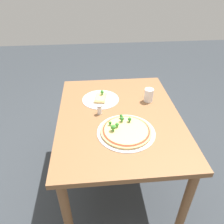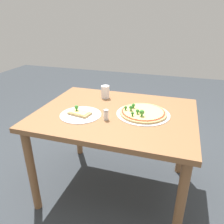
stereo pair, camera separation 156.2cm
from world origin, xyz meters
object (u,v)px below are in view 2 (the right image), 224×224
(pizza_tray_whole, at_px, (143,113))
(dining_table, at_px, (116,123))
(pizza_tray_slice, at_px, (80,114))
(condiment_shaker, at_px, (106,115))
(drinking_cup, at_px, (105,92))

(pizza_tray_whole, bearing_deg, dining_table, -174.07)
(pizza_tray_slice, distance_m, condiment_shaker, 0.21)
(dining_table, height_order, drinking_cup, drinking_cup)
(drinking_cup, height_order, condiment_shaker, drinking_cup)
(pizza_tray_whole, distance_m, pizza_tray_slice, 0.46)
(dining_table, bearing_deg, drinking_cup, 123.55)
(dining_table, relative_size, pizza_tray_whole, 2.99)
(dining_table, xyz_separation_m, pizza_tray_slice, (-0.23, -0.13, 0.10))
(pizza_tray_whole, bearing_deg, pizza_tray_slice, -161.37)
(dining_table, relative_size, drinking_cup, 10.76)
(pizza_tray_slice, bearing_deg, dining_table, 28.26)
(dining_table, xyz_separation_m, condiment_shaker, (-0.03, -0.14, 0.13))
(pizza_tray_slice, height_order, condiment_shaker, condiment_shaker)
(dining_table, relative_size, pizza_tray_slice, 3.88)
(drinking_cup, relative_size, condiment_shaker, 1.47)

